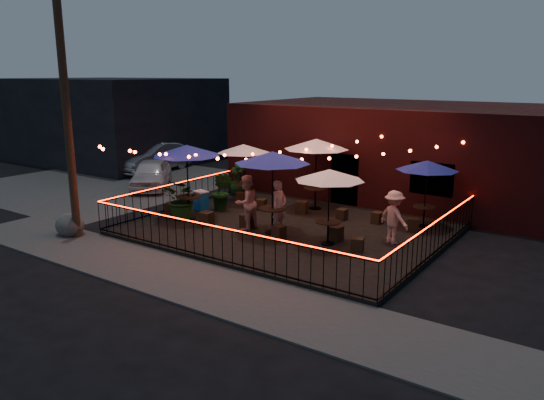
{
  "coord_description": "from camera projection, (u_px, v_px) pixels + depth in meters",
  "views": [
    {
      "loc": [
        9.48,
        -12.7,
        5.33
      ],
      "look_at": [
        -0.78,
        2.05,
        1.01
      ],
      "focal_mm": 35.0,
      "sensor_mm": 36.0,
      "label": 1
    }
  ],
  "objects": [
    {
      "name": "ground",
      "position": [
        255.0,
        247.0,
        16.65
      ],
      "size": [
        110.0,
        110.0,
        0.0
      ],
      "primitive_type": "plane",
      "color": "black",
      "rests_on": "ground"
    },
    {
      "name": "patio",
      "position": [
        290.0,
        230.0,
        18.23
      ],
      "size": [
        10.0,
        8.0,
        0.15
      ],
      "primitive_type": "cube",
      "color": "black",
      "rests_on": "ground"
    },
    {
      "name": "sidewalk",
      "position": [
        182.0,
        278.0,
        14.05
      ],
      "size": [
        18.0,
        2.5,
        0.05
      ],
      "primitive_type": "cube",
      "color": "#403D3B",
      "rests_on": "ground"
    },
    {
      "name": "parking_lot",
      "position": [
        110.0,
        182.0,
        26.5
      ],
      "size": [
        11.0,
        12.0,
        0.02
      ],
      "primitive_type": "cube",
      "color": "#403D3B",
      "rests_on": "ground"
    },
    {
      "name": "brick_building",
      "position": [
        406.0,
        150.0,
        23.6
      ],
      "size": [
        14.0,
        8.0,
        4.0
      ],
      "color": "#3C1011",
      "rests_on": "ground"
    },
    {
      "name": "background_building",
      "position": [
        110.0,
        119.0,
        33.24
      ],
      "size": [
        12.0,
        9.0,
        5.0
      ],
      "primitive_type": "cube",
      "color": "black",
      "rests_on": "ground"
    },
    {
      "name": "utility_pole",
      "position": [
        67.0,
        116.0,
        16.64
      ],
      "size": [
        0.26,
        0.26,
        8.0
      ],
      "primitive_type": "cylinder",
      "color": "#332015",
      "rests_on": "ground"
    },
    {
      "name": "fence_front",
      "position": [
        213.0,
        243.0,
        14.9
      ],
      "size": [
        10.0,
        0.04,
        1.04
      ],
      "color": "black",
      "rests_on": "patio"
    },
    {
      "name": "fence_left",
      "position": [
        183.0,
        195.0,
        20.86
      ],
      "size": [
        0.04,
        8.0,
        1.04
      ],
      "rotation": [
        0.0,
        0.0,
        1.57
      ],
      "color": "black",
      "rests_on": "patio"
    },
    {
      "name": "fence_right",
      "position": [
        435.0,
        239.0,
        15.31
      ],
      "size": [
        0.04,
        8.0,
        1.04
      ],
      "rotation": [
        0.0,
        0.0,
        1.57
      ],
      "color": "black",
      "rests_on": "patio"
    },
    {
      "name": "festoon_lights",
      "position": [
        261.0,
        158.0,
        17.98
      ],
      "size": [
        10.02,
        8.72,
        1.32
      ],
      "color": "red",
      "rests_on": "ground"
    },
    {
      "name": "cafe_table_0",
      "position": [
        187.0,
        152.0,
        18.73
      ],
      "size": [
        3.21,
        3.21,
        2.71
      ],
      "rotation": [
        0.0,
        0.0,
        0.39
      ],
      "color": "black",
      "rests_on": "patio"
    },
    {
      "name": "cafe_table_1",
      "position": [
        243.0,
        149.0,
        21.36
      ],
      "size": [
        2.19,
        2.19,
        2.38
      ],
      "rotation": [
        0.0,
        0.0,
        0.01
      ],
      "color": "black",
      "rests_on": "patio"
    },
    {
      "name": "cafe_table_2",
      "position": [
        272.0,
        159.0,
        17.03
      ],
      "size": [
        3.13,
        3.13,
        2.73
      ],
      "rotation": [
        0.0,
        0.0,
        -0.32
      ],
      "color": "black",
      "rests_on": "patio"
    },
    {
      "name": "cafe_table_3",
      "position": [
        316.0,
        145.0,
        20.16
      ],
      "size": [
        3.24,
        3.24,
        2.74
      ],
      "rotation": [
        0.0,
        0.0,
        -0.38
      ],
      "color": "black",
      "rests_on": "patio"
    },
    {
      "name": "cafe_table_4",
      "position": [
        329.0,
        176.0,
        15.95
      ],
      "size": [
        2.67,
        2.67,
        2.36
      ],
      "rotation": [
        0.0,
        0.0,
        0.29
      ],
      "color": "black",
      "rests_on": "patio"
    },
    {
      "name": "cafe_table_5",
      "position": [
        427.0,
        166.0,
        17.87
      ],
      "size": [
        2.7,
        2.7,
        2.31
      ],
      "rotation": [
        0.0,
        0.0,
        0.36
      ],
      "color": "black",
      "rests_on": "patio"
    },
    {
      "name": "bistro_chair_0",
      "position": [
        172.0,
        209.0,
        19.65
      ],
      "size": [
        0.54,
        0.54,
        0.5
      ],
      "primitive_type": "cube",
      "rotation": [
        0.0,
        0.0,
        0.32
      ],
      "color": "black",
      "rests_on": "patio"
    },
    {
      "name": "bistro_chair_1",
      "position": [
        206.0,
        219.0,
        18.37
      ],
      "size": [
        0.46,
        0.46,
        0.49
      ],
      "primitive_type": "cube",
      "rotation": [
        0.0,
        0.0,
        3.25
      ],
      "color": "black",
      "rests_on": "patio"
    },
    {
      "name": "bistro_chair_2",
      "position": [
        242.0,
        197.0,
        21.73
      ],
      "size": [
        0.42,
        0.42,
        0.44
      ],
      "primitive_type": "cube",
      "rotation": [
        0.0,
        0.0,
        0.16
      ],
      "color": "black",
      "rests_on": "patio"
    },
    {
      "name": "bistro_chair_3",
      "position": [
        261.0,
        204.0,
        20.54
      ],
      "size": [
        0.43,
        0.43,
        0.42
      ],
      "primitive_type": "cube",
      "rotation": [
        0.0,
        0.0,
        3.4
      ],
      "color": "black",
      "rests_on": "patio"
    },
    {
      "name": "bistro_chair_4",
      "position": [
        247.0,
        221.0,
        18.15
      ],
      "size": [
        0.47,
        0.47,
        0.48
      ],
      "primitive_type": "cube",
      "rotation": [
        0.0,
        0.0,
        0.18
      ],
      "color": "black",
      "rests_on": "patio"
    },
    {
      "name": "bistro_chair_5",
      "position": [
        279.0,
        232.0,
        16.99
      ],
      "size": [
        0.4,
        0.4,
        0.42
      ],
      "primitive_type": "cube",
      "rotation": [
        0.0,
        0.0,
        3.0
      ],
      "color": "black",
      "rests_on": "patio"
    },
    {
      "name": "bistro_chair_6",
      "position": [
        302.0,
        207.0,
        19.99
      ],
      "size": [
        0.48,
        0.48,
        0.47
      ],
      "primitive_type": "cube",
      "rotation": [
        0.0,
        0.0,
        0.24
      ],
      "color": "black",
      "rests_on": "patio"
    },
    {
      "name": "bistro_chair_7",
      "position": [
        342.0,
        215.0,
        19.12
      ],
      "size": [
        0.35,
        0.35,
        0.4
      ],
      "primitive_type": "cube",
      "rotation": [
        0.0,
        0.0,
        3.12
      ],
      "color": "black",
      "rests_on": "patio"
    },
    {
      "name": "bistro_chair_8",
      "position": [
        335.0,
        233.0,
        16.76
      ],
      "size": [
        0.43,
        0.43,
        0.46
      ],
      "primitive_type": "cube",
      "rotation": [
        0.0,
        0.0,
        -0.11
      ],
      "color": "black",
      "rests_on": "patio"
    },
    {
      "name": "bistro_chair_9",
      "position": [
        357.0,
        245.0,
        15.72
      ],
      "size": [
        0.44,
        0.44,
        0.42
      ],
      "primitive_type": "cube",
      "rotation": [
        0.0,
        0.0,
        3.43
      ],
      "color": "black",
      "rests_on": "patio"
    },
    {
      "name": "bistro_chair_10",
      "position": [
        377.0,
        218.0,
        18.69
      ],
      "size": [
        0.4,
        0.4,
        0.41
      ],
      "primitive_type": "cube",
      "rotation": [
        0.0,
        0.0,
        -0.19
      ],
      "color": "black",
      "rests_on": "patio"
    },
    {
      "name": "bistro_chair_11",
      "position": [
        413.0,
        225.0,
        17.78
      ],
      "size": [
        0.46,
        0.46,
        0.44
      ],
      "primitive_type": "cube",
      "rotation": [
        0.0,
        0.0,
        3.44
      ],
      "color": "black",
      "rests_on": "patio"
    },
    {
      "name": "patron_a",
      "position": [
        279.0,
        207.0,
        17.5
      ],
      "size": [
        0.47,
        0.67,
        1.75
      ],
      "primitive_type": "imported",
      "rotation": [
        0.0,
        0.0,
        1.48
      ],
      "color": "#DDA88F",
      "rests_on": "patio"
    },
    {
      "name": "patron_b",
      "position": [
        246.0,
        203.0,
        17.81
      ],
      "size": [
        0.83,
        1.0,
        1.87
      ],
      "primitive_type": "imported",
      "rotation": [
        0.0,
        0.0,
        -1.71
      ],
      "color": "#D0B28D",
      "rests_on": "patio"
    },
    {
      "name": "patron_c",
      "position": [
        394.0,
        217.0,
        16.35
      ],
      "size": [
        1.24,
        0.98,
        1.68
      ],
      "primitive_type": "imported",
      "rotation": [
        0.0,
        0.0,
        2.76
      ],
      "color": "#D1AA8B",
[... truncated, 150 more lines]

